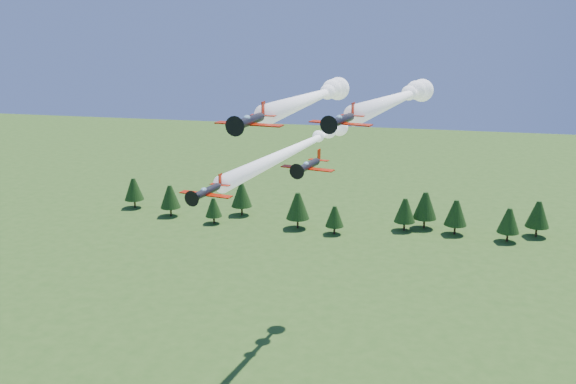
% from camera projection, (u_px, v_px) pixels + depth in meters
% --- Properties ---
extents(plane_lead, '(10.35, 42.32, 3.70)m').
position_uv_depth(plane_lead, '(315.00, 97.00, 92.34)').
color(plane_lead, black).
rests_on(plane_lead, ground).
extents(plane_left, '(15.24, 60.32, 3.70)m').
position_uv_depth(plane_left, '(300.00, 147.00, 115.83)').
color(plane_left, black).
rests_on(plane_left, ground).
extents(plane_right, '(13.76, 41.13, 3.70)m').
position_uv_depth(plane_right, '(400.00, 98.00, 93.56)').
color(plane_right, black).
rests_on(plane_right, ground).
extents(plane_slot, '(7.61, 8.36, 2.66)m').
position_uv_depth(plane_slot, '(308.00, 166.00, 87.43)').
color(plane_slot, black).
rests_on(plane_slot, ground).
extents(treeline, '(165.87, 18.93, 11.56)m').
position_uv_depth(treeline, '(387.00, 209.00, 192.84)').
color(treeline, '#382314').
rests_on(treeline, ground).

